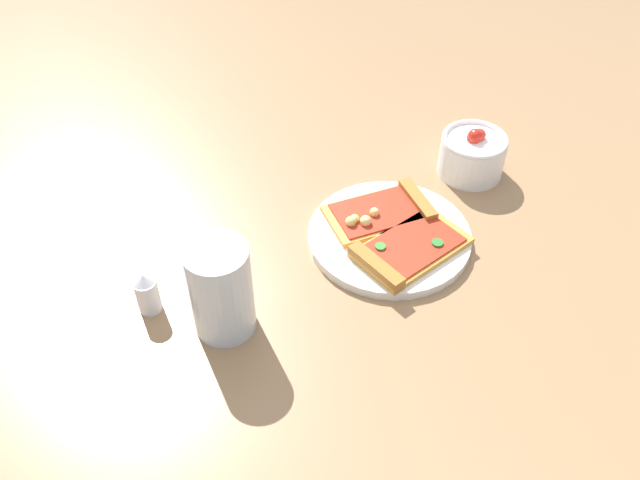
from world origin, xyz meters
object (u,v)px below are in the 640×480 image
object	(u,v)px
pizza_slice_far	(385,212)
pepper_shaker	(147,293)
soda_glass	(221,293)
salad_bowl	(472,153)
plate	(389,236)
pizza_slice_near	(405,251)

from	to	relation	value
pizza_slice_far	pepper_shaker	xyz separation A→B (m)	(0.16, 0.32, 0.01)
soda_glass	pepper_shaker	bearing A→B (deg)	20.65
salad_bowl	soda_glass	distance (m)	0.49
plate	soda_glass	xyz separation A→B (m)	(0.09, 0.26, 0.05)
pepper_shaker	plate	bearing A→B (deg)	-122.79
plate	pizza_slice_near	size ratio (longest dim) A/B	1.33
salad_bowl	pepper_shaker	distance (m)	0.55
plate	salad_bowl	bearing A→B (deg)	-96.51
plate	pepper_shaker	world-z (taller)	pepper_shaker
pizza_slice_far	plate	bearing A→B (deg)	132.28
pizza_slice_far	soda_glass	world-z (taller)	soda_glass
pizza_slice_far	salad_bowl	xyz separation A→B (m)	(-0.05, -0.19, 0.02)
plate	pepper_shaker	distance (m)	0.35
pizza_slice_near	pepper_shaker	size ratio (longest dim) A/B	2.79
pizza_slice_near	salad_bowl	bearing A→B (deg)	-86.32
pizza_slice_near	salad_bowl	xyz separation A→B (m)	(0.02, -0.24, 0.02)
pizza_slice_near	salad_bowl	size ratio (longest dim) A/B	1.70
pepper_shaker	salad_bowl	bearing A→B (deg)	-112.84
salad_bowl	soda_glass	xyz separation A→B (m)	(0.12, 0.47, 0.02)
pizza_slice_near	salad_bowl	distance (m)	0.24
pepper_shaker	pizza_slice_far	bearing A→B (deg)	-117.01
soda_glass	pizza_slice_far	bearing A→B (deg)	-102.96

